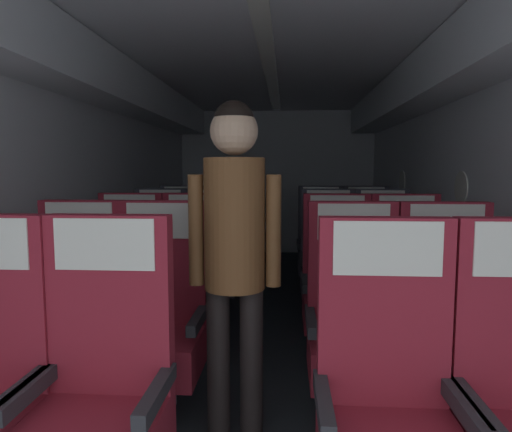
{
  "coord_description": "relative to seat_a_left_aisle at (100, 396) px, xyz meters",
  "views": [
    {
      "loc": [
        0.16,
        0.0,
        1.32
      ],
      "look_at": [
        -0.12,
        4.12,
        0.91
      ],
      "focal_mm": 31.97,
      "sensor_mm": 36.0,
      "label": 1
    }
  ],
  "objects": [
    {
      "name": "seat_c_left_window",
      "position": [
        -0.49,
        1.67,
        0.0
      ],
      "size": [
        0.52,
        0.48,
        1.15
      ],
      "color": "#38383D",
      "rests_on": "ground"
    },
    {
      "name": "seat_b_right_aisle",
      "position": [
        1.56,
        0.83,
        0.0
      ],
      "size": [
        0.52,
        0.48,
        1.15
      ],
      "color": "#38383D",
      "rests_on": "ground"
    },
    {
      "name": "seat_e_right_aisle",
      "position": [
        1.56,
        3.37,
        0.0
      ],
      "size": [
        0.52,
        0.48,
        1.15
      ],
      "color": "#38383D",
      "rests_on": "ground"
    },
    {
      "name": "seat_e_right_window",
      "position": [
        1.07,
        3.36,
        0.0
      ],
      "size": [
        0.52,
        0.48,
        1.15
      ],
      "color": "#38383D",
      "rests_on": "ground"
    },
    {
      "name": "flight_attendant",
      "position": [
        0.46,
        0.48,
        0.54
      ],
      "size": [
        0.43,
        0.28,
        1.63
      ],
      "rotation": [
        0.0,
        0.0,
        -0.32
      ],
      "color": "black",
      "rests_on": "ground"
    },
    {
      "name": "seat_c_right_window",
      "position": [
        1.06,
        1.67,
        0.0
      ],
      "size": [
        0.52,
        0.48,
        1.15
      ],
      "color": "#38383D",
      "rests_on": "ground"
    },
    {
      "name": "seat_b_left_window",
      "position": [
        -0.49,
        0.84,
        0.0
      ],
      "size": [
        0.52,
        0.48,
        1.15
      ],
      "color": "#38383D",
      "rests_on": "ground"
    },
    {
      "name": "seat_d_left_aisle",
      "position": [
        0.0,
        2.52,
        0.0
      ],
      "size": [
        0.52,
        0.48,
        1.15
      ],
      "color": "#38383D",
      "rests_on": "ground"
    },
    {
      "name": "seat_c_left_aisle",
      "position": [
        0.01,
        1.68,
        0.0
      ],
      "size": [
        0.52,
        0.48,
        1.15
      ],
      "color": "#38383D",
      "rests_on": "ground"
    },
    {
      "name": "seat_d_right_window",
      "position": [
        1.08,
        2.53,
        0.0
      ],
      "size": [
        0.52,
        0.48,
        1.15
      ],
      "color": "#38383D",
      "rests_on": "ground"
    },
    {
      "name": "seat_b_left_aisle",
      "position": [
        -0.01,
        0.82,
        0.0
      ],
      "size": [
        0.52,
        0.48,
        1.15
      ],
      "color": "#38383D",
      "rests_on": "ground"
    },
    {
      "name": "seat_d_left_window",
      "position": [
        -0.49,
        2.52,
        0.0
      ],
      "size": [
        0.52,
        0.48,
        1.15
      ],
      "color": "#38383D",
      "rests_on": "ground"
    },
    {
      "name": "seat_b_right_window",
      "position": [
        1.06,
        0.84,
        0.0
      ],
      "size": [
        0.52,
        0.48,
        1.15
      ],
      "color": "#38383D",
      "rests_on": "ground"
    },
    {
      "name": "seat_e_left_window",
      "position": [
        -0.49,
        3.36,
        0.0
      ],
      "size": [
        0.52,
        0.48,
        1.15
      ],
      "color": "#38383D",
      "rests_on": "ground"
    },
    {
      "name": "fuselage_shell",
      "position": [
        0.53,
        2.29,
        1.19
      ],
      "size": [
        3.2,
        7.33,
        2.31
      ],
      "color": "silver",
      "rests_on": "ground"
    },
    {
      "name": "seat_e_left_aisle",
      "position": [
        -0.01,
        3.38,
        0.0
      ],
      "size": [
        0.52,
        0.48,
        1.15
      ],
      "color": "#38383D",
      "rests_on": "ground"
    },
    {
      "name": "seat_a_right_window",
      "position": [
        1.06,
        -0.02,
        0.0
      ],
      "size": [
        0.52,
        0.48,
        1.15
      ],
      "color": "#38383D",
      "rests_on": "ground"
    },
    {
      "name": "seat_c_right_aisle",
      "position": [
        1.56,
        1.67,
        0.0
      ],
      "size": [
        0.52,
        0.48,
        1.15
      ],
      "color": "#38383D",
      "rests_on": "ground"
    },
    {
      "name": "seat_a_left_aisle",
      "position": [
        0.0,
        0.0,
        0.0
      ],
      "size": [
        0.52,
        0.48,
        1.15
      ],
      "color": "#38383D",
      "rests_on": "ground"
    },
    {
      "name": "seat_d_right_aisle",
      "position": [
        1.57,
        2.52,
        0.0
      ],
      "size": [
        0.52,
        0.48,
        1.15
      ],
      "color": "#38383D",
      "rests_on": "ground"
    },
    {
      "name": "ground",
      "position": [
        0.53,
        2.04,
        -0.49
      ],
      "size": [
        3.32,
        7.68,
        0.02
      ],
      "primitive_type": "cube",
      "color": "#23282D"
    }
  ]
}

